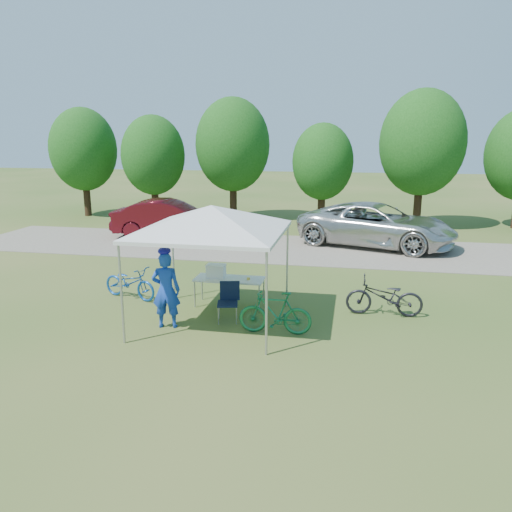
{
  "coord_description": "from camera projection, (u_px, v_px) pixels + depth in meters",
  "views": [
    {
      "loc": [
        3.06,
        -10.47,
        4.21
      ],
      "look_at": [
        0.61,
        2.0,
        1.14
      ],
      "focal_mm": 35.0,
      "sensor_mm": 36.0,
      "label": 1
    }
  ],
  "objects": [
    {
      "name": "minivan",
      "position": [
        377.0,
        225.0,
        19.32
      ],
      "size": [
        6.52,
        4.46,
        1.66
      ],
      "primitive_type": "imported",
      "rotation": [
        0.0,
        0.0,
        1.26
      ],
      "color": "silver",
      "rests_on": "gravel_strip"
    },
    {
      "name": "ground",
      "position": [
        214.0,
        322.0,
        11.55
      ],
      "size": [
        100.0,
        100.0,
        0.0
      ],
      "primitive_type": "plane",
      "color": "#2D5119",
      "rests_on": "ground"
    },
    {
      "name": "ice_cream_cup",
      "position": [
        248.0,
        279.0,
        12.4
      ],
      "size": [
        0.08,
        0.08,
        0.06
      ],
      "primitive_type": "cylinder",
      "color": "yellow",
      "rests_on": "folding_table"
    },
    {
      "name": "bike_dark",
      "position": [
        384.0,
        297.0,
        11.88
      ],
      "size": [
        1.8,
        0.64,
        0.95
      ],
      "primitive_type": "imported",
      "rotation": [
        0.0,
        0.0,
        -1.57
      ],
      "color": "black",
      "rests_on": "ground"
    },
    {
      "name": "bike_blue",
      "position": [
        130.0,
        282.0,
        13.16
      ],
      "size": [
        1.76,
        1.05,
        0.87
      ],
      "primitive_type": "imported",
      "rotation": [
        0.0,
        0.0,
        1.26
      ],
      "color": "#114799",
      "rests_on": "ground"
    },
    {
      "name": "cooler",
      "position": [
        216.0,
        271.0,
        12.57
      ],
      "size": [
        0.47,
        0.32,
        0.34
      ],
      "color": "white",
      "rests_on": "folding_table"
    },
    {
      "name": "canopy",
      "position": [
        211.0,
        209.0,
        10.93
      ],
      "size": [
        4.53,
        4.53,
        3.0
      ],
      "color": "#A5A5AA",
      "rests_on": "ground"
    },
    {
      "name": "cyclist",
      "position": [
        166.0,
        290.0,
        11.08
      ],
      "size": [
        0.69,
        0.52,
        1.73
      ],
      "primitive_type": "imported",
      "rotation": [
        0.0,
        0.0,
        3.32
      ],
      "color": "#153CB2",
      "rests_on": "ground"
    },
    {
      "name": "folding_chair",
      "position": [
        229.0,
        298.0,
        11.59
      ],
      "size": [
        0.55,
        0.57,
        0.91
      ],
      "rotation": [
        0.0,
        0.0,
        0.22
      ],
      "color": "black",
      "rests_on": "ground"
    },
    {
      "name": "sedan",
      "position": [
        170.0,
        218.0,
        21.13
      ],
      "size": [
        4.91,
        2.2,
        1.56
      ],
      "primitive_type": "imported",
      "rotation": [
        0.0,
        0.0,
        1.69
      ],
      "color": "#510D15",
      "rests_on": "gravel_strip"
    },
    {
      "name": "folding_table",
      "position": [
        229.0,
        280.0,
        12.56
      ],
      "size": [
        1.74,
        0.73,
        0.72
      ],
      "color": "white",
      "rests_on": "ground"
    },
    {
      "name": "treeline",
      "position": [
        286.0,
        150.0,
        24.17
      ],
      "size": [
        24.89,
        4.28,
        6.3
      ],
      "color": "#382314",
      "rests_on": "ground"
    },
    {
      "name": "gravel_strip",
      "position": [
        271.0,
        248.0,
        19.18
      ],
      "size": [
        24.0,
        5.0,
        0.02
      ],
      "primitive_type": "cube",
      "color": "gray",
      "rests_on": "ground"
    },
    {
      "name": "bike_green",
      "position": [
        275.0,
        313.0,
        10.79
      ],
      "size": [
        1.6,
        0.49,
        0.96
      ],
      "primitive_type": "imported",
      "rotation": [
        0.0,
        0.0,
        -1.54
      ],
      "color": "#16643B",
      "rests_on": "ground"
    }
  ]
}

